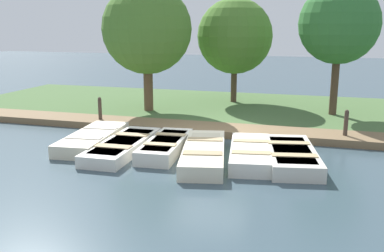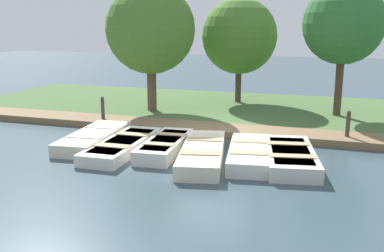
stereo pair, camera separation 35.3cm
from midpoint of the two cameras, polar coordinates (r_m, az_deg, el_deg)
ground_plane at (r=13.44m, az=3.10°, el=-2.11°), size 80.00×80.00×0.00m
shore_bank at (r=18.18m, az=7.18°, el=2.18°), size 8.00×24.00×0.21m
dock_walkway at (r=14.47m, az=4.26°, el=-0.53°), size 1.35×23.05×0.24m
rowboat_0 at (r=13.44m, az=-12.20°, el=-1.53°), size 3.38×1.48×0.40m
rowboat_1 at (r=12.54m, az=-8.35°, el=-2.53°), size 3.56×1.21×0.35m
rowboat_2 at (r=12.29m, az=-2.77°, el=-2.60°), size 2.96×1.17×0.41m
rowboat_3 at (r=11.56m, az=2.29°, el=-3.59°), size 3.71×1.79×0.42m
rowboat_4 at (r=11.65m, az=8.55°, el=-3.65°), size 3.17×1.54×0.40m
rowboat_5 at (r=11.59m, az=13.80°, el=-3.96°), size 3.27×1.78×0.41m
mooring_post_near at (r=15.91m, az=-11.17°, el=2.02°), size 0.13×0.13×1.05m
mooring_post_far at (r=13.96m, az=20.73°, el=-0.14°), size 0.13×0.13×1.05m
park_tree_far_left at (r=17.14m, az=-4.95°, el=12.70°), size 3.49×3.49×5.17m
park_tree_left at (r=19.15m, az=6.88°, el=11.78°), size 3.29×3.29×4.75m
park_tree_center at (r=17.04m, az=20.12°, el=12.62°), size 2.97×2.97×5.11m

